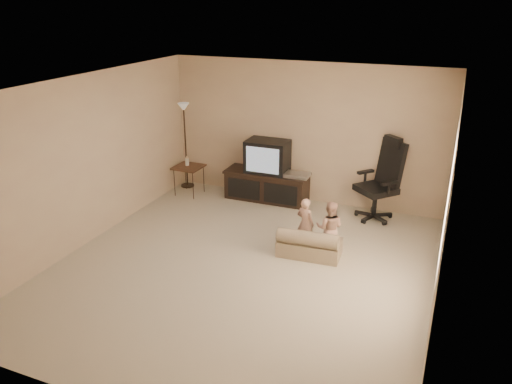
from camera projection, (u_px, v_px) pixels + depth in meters
floor at (243, 268)px, 6.92m from camera, size 5.50×5.50×0.00m
room_shell at (241, 164)px, 6.36m from camera, size 5.50×5.50×5.50m
tv_stand at (268, 175)px, 9.10m from camera, size 1.57×0.59×1.12m
office_chair at (380, 190)px, 8.30m from camera, size 0.91×0.91×1.40m
side_table at (188, 167)px, 9.32m from camera, size 0.51×0.51×0.75m
floor_lamp at (185, 127)px, 9.46m from camera, size 0.26×0.26×1.66m
child_sofa at (309, 245)px, 7.18m from camera, size 0.92×0.56×0.44m
toddler_left at (305, 223)px, 7.35m from camera, size 0.34×0.29×0.79m
toddler_right at (330, 228)px, 7.16m from camera, size 0.42×0.26×0.82m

